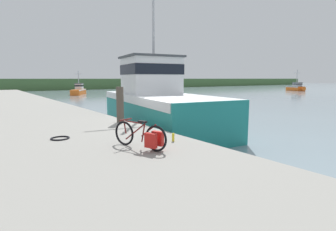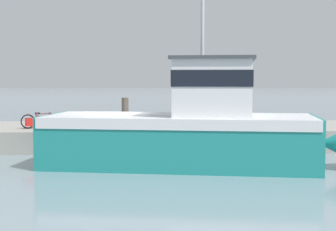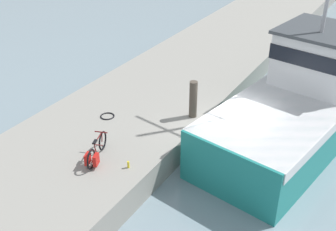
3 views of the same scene
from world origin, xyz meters
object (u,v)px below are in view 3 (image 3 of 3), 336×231
Objects in this scene: water_bottle_by_bike at (128,165)px; fishing_boat_main at (307,98)px; bicycle_touring at (95,152)px; mooring_post at (193,99)px.

fishing_boat_main is at bearing 60.52° from water_bottle_by_bike.
fishing_boat_main is 7.73m from water_bottle_by_bike.
bicycle_touring is at bearing -167.74° from water_bottle_by_bike.
fishing_boat_main reaches higher than mooring_post.
mooring_post is 6.17× the size of water_bottle_by_bike.
fishing_boat_main reaches higher than bicycle_touring.
mooring_post is 4.01m from water_bottle_by_bike.
fishing_boat_main reaches higher than water_bottle_by_bike.
bicycle_touring is 7.01× the size of water_bottle_by_bike.
water_bottle_by_bike is at bearing -93.29° from mooring_post.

